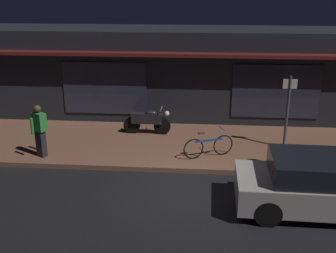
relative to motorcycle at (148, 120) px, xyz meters
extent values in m
plane|color=black|center=(1.42, -3.84, -0.65)|extent=(60.00, 60.00, 0.00)
cube|color=brown|center=(1.42, -0.84, -0.57)|extent=(18.00, 4.00, 0.15)
cube|color=black|center=(1.42, 2.56, 1.15)|extent=(18.00, 2.80, 3.60)
cube|color=#262838|center=(-1.78, 1.14, 0.85)|extent=(3.20, 0.04, 2.00)
cube|color=#262838|center=(4.62, 1.14, 0.85)|extent=(3.20, 0.04, 2.00)
cube|color=#591919|center=(1.42, 0.91, 2.20)|extent=(16.20, 0.50, 0.12)
cylinder|color=black|center=(-0.58, 0.01, -0.20)|extent=(0.60, 0.13, 0.60)
cylinder|color=black|center=(0.52, -0.01, -0.20)|extent=(0.60, 0.13, 0.60)
cube|color=black|center=(-0.03, 0.00, 0.08)|extent=(1.11, 0.30, 0.36)
ellipsoid|color=black|center=(0.12, 0.00, 0.28)|extent=(0.44, 0.25, 0.20)
sphere|color=#F9EDB7|center=(0.69, -0.01, 0.28)|extent=(0.18, 0.18, 0.18)
cylinder|color=gray|center=(0.49, -0.01, 0.45)|extent=(0.04, 0.55, 0.03)
torus|color=black|center=(1.68, -2.10, -0.17)|extent=(0.62, 0.29, 0.66)
torus|color=black|center=(2.60, -1.71, -0.17)|extent=(0.62, 0.29, 0.66)
cube|color=#1E478C|center=(2.14, -1.90, 0.05)|extent=(0.84, 0.39, 0.06)
cube|color=brown|center=(1.91, -2.00, 0.32)|extent=(0.22, 0.15, 0.06)
cylinder|color=#1E478C|center=(2.53, -1.74, 0.40)|extent=(0.19, 0.40, 0.02)
cube|color=#28232D|center=(-3.05, -2.28, -0.07)|extent=(0.34, 0.31, 0.85)
cube|color=#2D8C38|center=(-3.05, -2.28, 0.64)|extent=(0.44, 0.38, 0.58)
sphere|color=brown|center=(-3.05, -2.28, 1.06)|extent=(0.22, 0.22, 0.22)
cylinder|color=#2D8C38|center=(-3.18, -2.51, 0.57)|extent=(0.12, 0.12, 0.52)
cylinder|color=#2D8C38|center=(-2.93, -2.06, 0.57)|extent=(0.12, 0.12, 0.52)
cylinder|color=#47474C|center=(4.64, -0.95, 0.70)|extent=(0.09, 0.09, 2.40)
cube|color=beige|center=(4.64, -0.95, 1.65)|extent=(0.44, 0.03, 0.30)
cylinder|color=black|center=(3.50, -3.83, -0.33)|extent=(0.65, 0.24, 0.64)
cylinder|color=black|center=(3.46, -5.39, -0.33)|extent=(0.65, 0.24, 0.64)
cube|color=#9E998E|center=(4.83, -4.65, -0.10)|extent=(4.14, 1.86, 0.68)
cube|color=black|center=(4.68, -4.64, 0.45)|extent=(2.24, 1.65, 0.64)
camera|label=1|loc=(1.83, -13.73, 4.70)|focal=43.81mm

